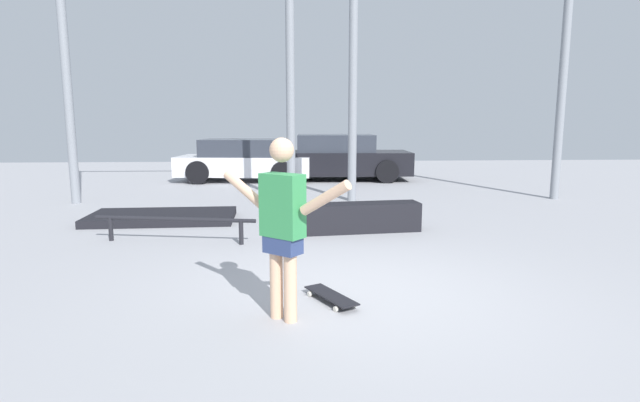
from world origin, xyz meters
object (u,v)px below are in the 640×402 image
Objects in this scene: parked_car_black at (339,158)px; skateboarder at (283,220)px; manual_pad at (163,217)px; grind_rail at (175,222)px; grind_box at (357,217)px; parked_car_white at (244,161)px; skateboard at (331,296)px.

skateboarder is at bearing -96.18° from parked_car_black.
grind_rail is at bearing -70.14° from manual_pad.
parked_car_black reaches higher than grind_rail.
grind_box is at bearing -17.97° from manual_pad.
parked_car_black is at bearing 9.88° from parked_car_white.
manual_pad is (-3.56, 1.15, -0.17)m from grind_box.
skateboarder is at bearing -76.96° from parked_car_white.
skateboarder is 5.50m from manual_pad.
skateboarder is 2.26× the size of skateboard.
skateboarder is 1.11m from skateboard.
parked_car_white is 3.03m from parked_car_black.
grind_box reaches higher than grind_rail.
grind_box is 7.81m from parked_car_white.
manual_pad is at bearing -175.77° from skateboard.
grind_box is 7.59m from parked_car_black.
manual_pad reaches higher than skateboard.
skateboarder reaches higher than skateboard.
parked_car_white is at bearing 81.17° from manual_pad.
grind_box is at bearing -64.71° from parked_car_white.
skateboarder is at bearing -61.21° from grind_rail.
skateboarder reaches higher than grind_rail.
manual_pad is 7.58m from parked_car_black.
parked_car_black is at bearing 121.13° from skateboarder.
grind_box is at bearing -91.23° from parked_car_black.
parked_car_black is (3.35, 8.16, 0.38)m from grind_rail.
grind_box is 0.49× the size of parked_car_black.
parked_car_white is at bearing 161.67° from skateboard.
manual_pad is at bearing 109.86° from grind_rail.
grind_rail is at bearing -168.47° from grind_box.
parked_car_black is (3.02, 0.21, 0.06)m from parked_car_white.
grind_rail reaches higher than manual_pad.
skateboarder is 0.41× the size of parked_car_white.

